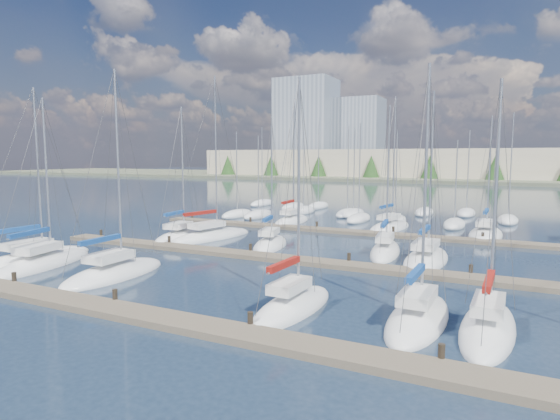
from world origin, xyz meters
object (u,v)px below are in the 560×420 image
at_px(sailboat_c, 114,273).
at_px(sailboat_l, 426,259).
at_px(sailboat_q, 486,234).
at_px(sailboat_d, 293,307).
at_px(sailboat_h, 181,237).
at_px(sailboat_k, 385,251).
at_px(sailboat_b, 44,263).
at_px(sailboat_a, 33,259).
at_px(sailboat_j, 270,245).
at_px(sailboat_n, 291,221).
at_px(sailboat_i, 211,236).
at_px(sailboat_p, 390,227).
at_px(sailboat_e, 418,318).
at_px(sailboat_f, 488,328).

bearing_deg(sailboat_c, sailboat_l, 35.56).
distance_m(sailboat_q, sailboat_d, 29.05).
relative_size(sailboat_l, sailboat_h, 1.01).
xyz_separation_m(sailboat_d, sailboat_h, (-17.77, 13.80, -0.01)).
relative_size(sailboat_q, sailboat_h, 0.95).
bearing_deg(sailboat_q, sailboat_d, -103.69).
bearing_deg(sailboat_c, sailboat_d, -6.12).
relative_size(sailboat_k, sailboat_c, 0.89).
height_order(sailboat_b, sailboat_a, sailboat_a).
distance_m(sailboat_q, sailboat_l, 14.34).
xyz_separation_m(sailboat_j, sailboat_c, (-4.51, -13.04, -0.01)).
distance_m(sailboat_b, sailboat_h, 12.95).
distance_m(sailboat_k, sailboat_n, 18.55).
height_order(sailboat_c, sailboat_h, sailboat_c).
xyz_separation_m(sailboat_i, sailboat_l, (19.65, -1.18, -0.01)).
height_order(sailboat_k, sailboat_j, sailboat_k).
height_order(sailboat_d, sailboat_a, sailboat_a).
height_order(sailboat_p, sailboat_d, sailboat_p).
height_order(sailboat_q, sailboat_l, sailboat_l).
height_order(sailboat_c, sailboat_b, sailboat_c).
xyz_separation_m(sailboat_k, sailboat_a, (-22.36, -14.16, -0.02)).
xyz_separation_m(sailboat_k, sailboat_i, (-16.27, -0.42, -0.00)).
distance_m(sailboat_i, sailboat_b, 14.91).
distance_m(sailboat_b, sailboat_d, 19.68).
relative_size(sailboat_i, sailboat_a, 1.18).
xyz_separation_m(sailboat_k, sailboat_b, (-20.50, -14.71, -0.02)).
xyz_separation_m(sailboat_q, sailboat_l, (-3.36, -13.95, 0.01)).
xyz_separation_m(sailboat_k, sailboat_l, (3.38, -1.60, -0.01)).
height_order(sailboat_e, sailboat_n, sailboat_n).
bearing_deg(sailboat_i, sailboat_h, -135.13).
relative_size(sailboat_k, sailboat_i, 0.79).
xyz_separation_m(sailboat_b, sailboat_f, (28.51, 0.14, 0.01)).
height_order(sailboat_j, sailboat_f, sailboat_j).
bearing_deg(sailboat_l, sailboat_d, -105.68).
bearing_deg(sailboat_j, sailboat_i, 157.19).
relative_size(sailboat_k, sailboat_l, 0.95).
height_order(sailboat_i, sailboat_j, sailboat_i).
distance_m(sailboat_p, sailboat_f, 29.39).
height_order(sailboat_c, sailboat_f, sailboat_c).
bearing_deg(sailboat_c, sailboat_a, 175.43).
bearing_deg(sailboat_l, sailboat_c, -142.02).
distance_m(sailboat_b, sailboat_a, 1.95).
height_order(sailboat_e, sailboat_f, sailboat_e).
distance_m(sailboat_i, sailboat_a, 15.03).
bearing_deg(sailboat_h, sailboat_d, -44.18).
bearing_deg(sailboat_h, sailboat_f, -31.82).
bearing_deg(sailboat_e, sailboat_a, -179.94).
bearing_deg(sailboat_i, sailboat_f, -17.56).
bearing_deg(sailboat_e, sailboat_l, 98.46).
bearing_deg(sailboat_p, sailboat_j, -107.91).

